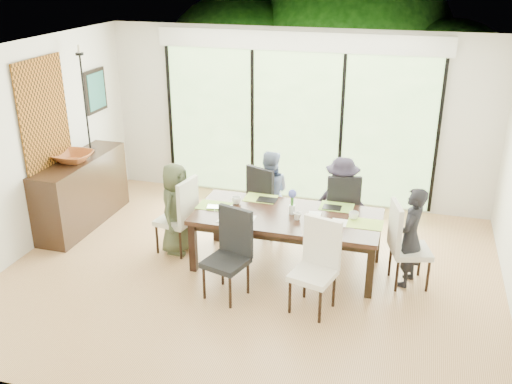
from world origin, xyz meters
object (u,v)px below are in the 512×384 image
(chair_near_left, at_px, (226,256))
(chair_near_right, at_px, (313,268))
(chair_left_end, at_px, (175,214))
(laptop, at_px, (219,209))
(person_right_end, at_px, (410,237))
(person_left_end, at_px, (176,208))
(sideboard, at_px, (82,192))
(chair_right_end, at_px, (411,244))
(bowl, at_px, (73,157))
(vase, at_px, (292,209))
(chair_far_left, at_px, (269,199))
(table_top, at_px, (287,217))
(cup_b, at_px, (297,216))
(cup_c, at_px, (354,216))
(person_far_right, at_px, (341,201))
(chair_far_right, at_px, (341,207))
(cup_a, at_px, (236,200))
(person_far_left, at_px, (269,193))

(chair_near_left, bearing_deg, chair_near_right, 16.26)
(chair_left_end, distance_m, laptop, 0.69)
(chair_near_right, distance_m, person_right_end, 1.31)
(person_left_end, xyz_separation_m, sideboard, (-1.65, 0.39, -0.11))
(chair_near_right, distance_m, sideboard, 3.85)
(chair_right_end, distance_m, person_right_end, 0.09)
(bowl, bearing_deg, chair_left_end, -10.20)
(vase, height_order, sideboard, sideboard)
(chair_right_end, distance_m, chair_far_left, 2.13)
(table_top, height_order, person_right_end, person_right_end)
(chair_far_left, height_order, person_right_end, person_right_end)
(chair_left_end, bearing_deg, cup_b, 95.90)
(laptop, bearing_deg, bowl, 160.36)
(chair_near_right, height_order, vase, chair_near_right)
(person_left_end, bearing_deg, cup_b, -88.40)
(cup_c, bearing_deg, bowl, 177.18)
(laptop, distance_m, cup_c, 1.66)
(person_far_right, bearing_deg, person_left_end, 21.59)
(cup_b, bearing_deg, chair_near_left, -130.17)
(chair_near_right, bearing_deg, person_right_end, 56.52)
(chair_far_right, relative_size, vase, 9.17)
(chair_far_left, bearing_deg, cup_b, 145.07)
(table_top, distance_m, chair_near_left, 1.02)
(chair_far_left, height_order, chair_near_left, same)
(chair_far_left, relative_size, person_far_right, 0.85)
(cup_a, bearing_deg, chair_far_right, 29.25)
(person_right_end, distance_m, cup_c, 0.70)
(bowl, bearing_deg, person_far_right, 8.27)
(vase, xyz_separation_m, cup_a, (-0.75, 0.10, -0.01))
(laptop, bearing_deg, chair_right_end, -7.42)
(chair_left_end, distance_m, vase, 1.57)
(chair_left_end, relative_size, sideboard, 0.59)
(table_top, bearing_deg, chair_right_end, 0.00)
(chair_far_left, height_order, bowl, bowl)
(chair_right_end, xyz_separation_m, chair_near_right, (-1.00, -0.87, 0.00))
(person_far_right, relative_size, cup_c, 10.40)
(chair_near_left, relative_size, bowl, 1.98)
(table_top, relative_size, person_right_end, 1.86)
(person_far_left, bearing_deg, chair_near_left, 77.59)
(chair_left_end, height_order, chair_near_right, same)
(table_top, distance_m, chair_far_left, 0.98)
(chair_left_end, relative_size, person_right_end, 0.85)
(vase, bearing_deg, sideboard, 173.83)
(chair_far_right, xyz_separation_m, person_left_end, (-2.03, -0.85, 0.09))
(cup_c, bearing_deg, person_left_end, -177.49)
(person_far_left, xyz_separation_m, sideboard, (-2.68, -0.44, -0.11))
(vase, distance_m, laptop, 0.91)
(cup_c, relative_size, sideboard, 0.07)
(chair_left_end, bearing_deg, chair_near_right, 75.86)
(bowl, bearing_deg, cup_b, -6.84)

